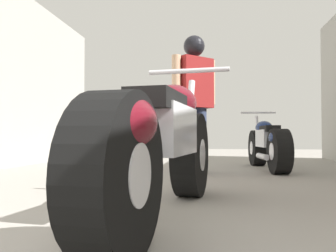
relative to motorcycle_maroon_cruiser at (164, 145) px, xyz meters
name	(u,v)px	position (x,y,z in m)	size (l,w,h in m)	color
ground_plane	(177,182)	(-0.10, 1.62, -0.43)	(19.09, 19.09, 0.00)	gray
motorcycle_maroon_cruiser	(164,145)	(0.00, 0.00, 0.00)	(0.67, 2.18, 1.01)	black
motorcycle_black_naked	(268,144)	(1.05, 3.19, -0.07)	(0.56, 1.89, 0.88)	black
mechanic_in_blue	(194,90)	(0.03, 2.58, 0.65)	(0.59, 0.57, 1.81)	#2D3851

